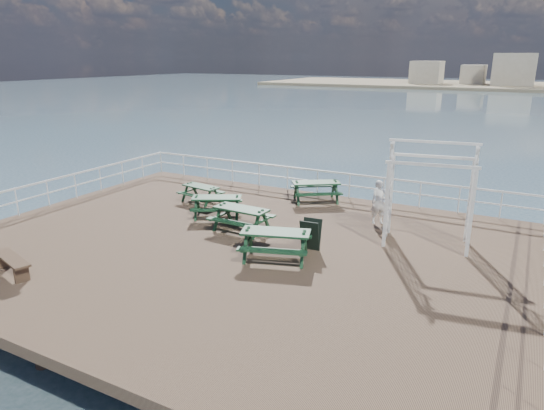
{
  "coord_description": "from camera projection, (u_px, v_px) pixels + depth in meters",
  "views": [
    {
      "loc": [
        7.98,
        -12.3,
        5.79
      ],
      "look_at": [
        0.74,
        1.23,
        1.1
      ],
      "focal_mm": 32.0,
      "sensor_mm": 36.0,
      "label": 1
    }
  ],
  "objects": [
    {
      "name": "person",
      "position": [
        379.0,
        202.0,
        17.41
      ],
      "size": [
        0.69,
        0.65,
        1.59
      ],
      "primitive_type": "imported",
      "rotation": [
        0.0,
        0.0,
        0.62
      ],
      "color": "white",
      "rests_on": "ground"
    },
    {
      "name": "sandwich_board",
      "position": [
        311.0,
        235.0,
        15.1
      ],
      "size": [
        0.63,
        0.49,
        0.99
      ],
      "rotation": [
        0.0,
        0.0,
        0.07
      ],
      "color": "black",
      "rests_on": "ground"
    },
    {
      "name": "railing",
      "position": [
        270.0,
        198.0,
        17.6
      ],
      "size": [
        17.77,
        13.76,
        1.1
      ],
      "color": "silver",
      "rests_on": "ground"
    },
    {
      "name": "ground",
      "position": [
        234.0,
        248.0,
        15.71
      ],
      "size": [
        18.0,
        14.0,
        0.3
      ],
      "primitive_type": "cube",
      "color": "brown",
      "rests_on": "ground"
    },
    {
      "name": "picnic_table_d",
      "position": [
        241.0,
        214.0,
        16.74
      ],
      "size": [
        1.97,
        1.62,
        0.93
      ],
      "rotation": [
        0.0,
        0.0,
        -0.04
      ],
      "color": "#12321E",
      "rests_on": "ground"
    },
    {
      "name": "picnic_table_e",
      "position": [
        276.0,
        239.0,
        14.38
      ],
      "size": [
        2.43,
        2.18,
        0.99
      ],
      "rotation": [
        0.0,
        0.0,
        0.31
      ],
      "color": "#12321E",
      "rests_on": "ground"
    },
    {
      "name": "picnic_table_c",
      "position": [
        316.0,
        187.0,
        20.16
      ],
      "size": [
        2.49,
        2.39,
        0.95
      ],
      "rotation": [
        0.0,
        0.0,
        0.6
      ],
      "color": "#12321E",
      "rests_on": "ground"
    },
    {
      "name": "trellis_arbor",
      "position": [
        429.0,
        200.0,
        15.26
      ],
      "size": [
        2.89,
        1.83,
        3.36
      ],
      "rotation": [
        0.0,
        0.0,
        0.15
      ],
      "color": "silver",
      "rests_on": "ground"
    },
    {
      "name": "flat_bench_far",
      "position": [
        12.0,
        262.0,
        13.38
      ],
      "size": [
        1.81,
        0.89,
        0.51
      ],
      "rotation": [
        0.0,
        0.0,
        -0.28
      ],
      "color": "brown",
      "rests_on": "ground"
    },
    {
      "name": "picnic_table_a",
      "position": [
        217.0,
        202.0,
        18.19
      ],
      "size": [
        2.3,
        2.16,
        0.89
      ],
      "rotation": [
        0.0,
        0.0,
        0.49
      ],
      "color": "#12321E",
      "rests_on": "ground"
    },
    {
      "name": "picnic_table_b",
      "position": [
        201.0,
        190.0,
        20.11
      ],
      "size": [
        1.79,
        1.53,
        0.78
      ],
      "rotation": [
        0.0,
        0.0,
        -0.16
      ],
      "color": "#12321E",
      "rests_on": "ground"
    }
  ]
}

